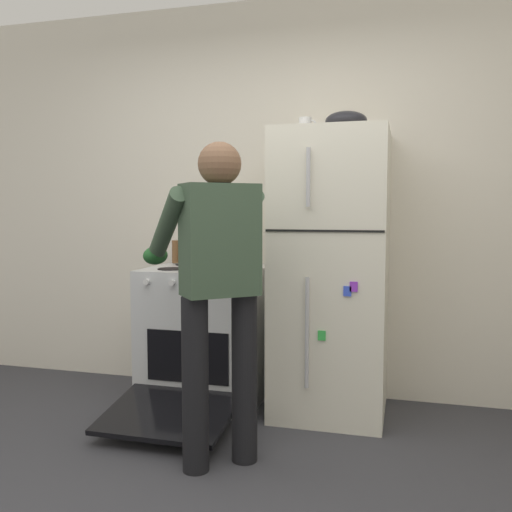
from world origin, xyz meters
TOP-DOWN VIEW (x-y plane):
  - kitchen_wall_back at (0.00, 1.95)m, footprint 6.00×0.10m
  - refrigerator at (0.42, 1.57)m, footprint 0.68×0.72m
  - stove_range at (-0.41, 1.55)m, footprint 0.76×1.21m
  - person_cook at (-0.03, 0.71)m, footprint 0.71×0.76m
  - red_pot at (-0.25, 1.52)m, footprint 0.33×0.23m
  - coffee_mug at (0.25, 1.62)m, footprint 0.11×0.08m
  - pepper_mill at (-0.71, 1.77)m, footprint 0.05×0.05m
  - mixing_bowl at (0.50, 1.57)m, footprint 0.25×0.25m

SIDE VIEW (x-z plane):
  - stove_range at x=-0.41m, z-range -0.01..0.89m
  - refrigerator at x=0.42m, z-range 0.00..1.75m
  - red_pot at x=-0.25m, z-range 0.90..1.00m
  - person_cook at x=-0.03m, z-range 0.16..1.76m
  - pepper_mill at x=-0.71m, z-range 0.90..1.06m
  - kitchen_wall_back at x=0.00m, z-range 0.00..2.70m
  - coffee_mug at x=0.25m, z-range 1.75..1.85m
  - mixing_bowl at x=0.50m, z-range 1.75..1.87m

